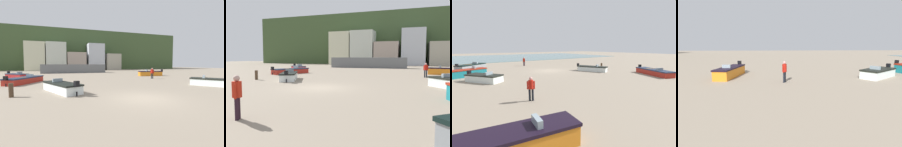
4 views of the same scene
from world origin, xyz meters
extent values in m
plane|color=gray|center=(0.00, 0.00, 0.00)|extent=(160.00, 160.00, 0.00)
cube|color=#3C512E|center=(0.00, 66.00, 7.91)|extent=(90.00, 32.00, 15.83)
cube|color=slate|center=(-2.43, 30.00, 1.08)|extent=(15.57, 2.40, 2.15)
cube|color=beige|center=(-13.94, 46.84, 4.79)|extent=(6.13, 5.68, 9.59)
cube|color=beige|center=(-7.37, 47.05, 4.86)|extent=(6.42, 6.11, 9.73)
cube|color=#A79789|center=(-0.60, 47.15, 3.21)|extent=(6.50, 6.29, 6.43)
cube|color=silver|center=(6.41, 46.72, 4.90)|extent=(5.97, 5.43, 9.79)
cube|color=#A29D8B|center=(13.13, 47.19, 3.10)|extent=(5.66, 6.37, 6.19)
cube|color=#B3271C|center=(-9.23, 10.91, 0.30)|extent=(3.33, 5.24, 0.60)
cube|color=#1F2B44|center=(-9.23, 10.91, 0.66)|extent=(3.44, 5.36, 0.12)
cube|color=black|center=(-10.30, 8.41, 0.84)|extent=(0.40, 0.38, 0.40)
cylinder|color=black|center=(-10.30, 8.41, 0.15)|extent=(0.13, 0.13, 0.30)
cube|color=#8C9EA8|center=(-8.88, 11.73, 0.86)|extent=(0.87, 0.52, 0.28)
cube|color=#9B7449|center=(-9.48, 10.33, 0.71)|extent=(1.22, 0.70, 0.08)
cube|color=white|center=(9.32, 2.72, 0.33)|extent=(3.28, 3.82, 0.65)
cube|color=black|center=(9.32, 2.72, 0.71)|extent=(3.40, 3.95, 0.12)
cube|color=#8C9EA8|center=(8.95, 3.24, 0.91)|extent=(0.82, 0.66, 0.28)
cube|color=white|center=(-5.09, 4.00, 0.31)|extent=(3.06, 4.36, 0.62)
cube|color=black|center=(-5.09, 4.00, 0.68)|extent=(3.18, 4.48, 0.12)
cube|color=black|center=(-4.07, 1.96, 0.86)|extent=(0.41, 0.39, 0.40)
cylinder|color=black|center=(-4.07, 1.96, 0.16)|extent=(0.13, 0.13, 0.31)
cube|color=#8C9EA8|center=(-5.42, 4.66, 0.88)|extent=(0.80, 0.53, 0.28)
cube|color=orange|center=(10.58, 15.78, 0.39)|extent=(4.49, 1.76, 0.77)
cube|color=black|center=(10.58, 15.78, 0.83)|extent=(4.60, 1.86, 0.12)
cube|color=black|center=(12.92, 15.46, 1.01)|extent=(0.32, 0.35, 0.40)
cylinder|color=black|center=(12.92, 15.46, 0.19)|extent=(0.11, 0.11, 0.39)
cube|color=#8C9EA8|center=(9.82, 15.88, 1.03)|extent=(0.29, 0.73, 0.28)
cube|color=red|center=(-11.84, 17.55, 0.32)|extent=(3.42, 3.12, 0.65)
cube|color=#283046|center=(-11.84, 17.55, 0.71)|extent=(3.55, 3.24, 0.12)
cube|color=black|center=(-13.28, 18.71, 0.89)|extent=(0.42, 0.42, 0.40)
cylinder|color=black|center=(-13.28, 18.71, 0.16)|extent=(0.14, 0.14, 0.32)
cube|color=#8C9EA8|center=(-11.39, 17.18, 0.91)|extent=(0.65, 0.74, 0.28)
cylinder|color=#473424|center=(-8.24, 3.02, 0.47)|extent=(0.29, 0.29, 0.94)
cylinder|color=black|center=(7.77, 11.06, 0.41)|extent=(0.19, 0.19, 0.82)
cylinder|color=black|center=(7.95, 10.97, 0.41)|extent=(0.19, 0.19, 0.82)
cylinder|color=#B01910|center=(7.86, 11.02, 1.11)|extent=(0.46, 0.46, 0.58)
cylinder|color=#B01910|center=(7.66, 11.11, 1.07)|extent=(0.12, 0.12, 0.54)
cylinder|color=#B01910|center=(8.05, 10.92, 1.07)|extent=(0.12, 0.12, 0.54)
sphere|color=tan|center=(7.86, 11.02, 1.51)|extent=(0.30, 0.30, 0.22)
camera|label=1|loc=(-4.83, -8.14, 2.20)|focal=23.36mm
camera|label=2|loc=(6.57, -14.36, 2.28)|focal=34.34mm
camera|label=3|loc=(12.08, 20.60, 3.56)|focal=25.58mm
camera|label=4|loc=(-5.21, 11.48, 2.87)|focal=27.91mm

